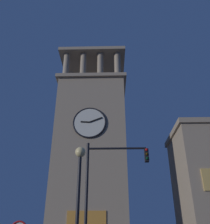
{
  "coord_description": "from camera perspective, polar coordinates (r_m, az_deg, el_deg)",
  "views": [
    {
      "loc": [
        -4.78,
        20.76,
        1.72
      ],
      "look_at": [
        -4.18,
        -4.53,
        14.85
      ],
      "focal_mm": 40.21,
      "sensor_mm": 36.0,
      "label": 1
    }
  ],
  "objects": [
    {
      "name": "street_lamp",
      "position": [
        10.45,
        -5.99,
        -16.4
      ],
      "size": [
        0.44,
        0.44,
        5.32
      ],
      "color": "black",
      "rests_on": "ground_plane"
    },
    {
      "name": "traffic_signal_mid",
      "position": [
        14.07,
        0.11,
        -15.96
      ],
      "size": [
        3.53,
        0.41,
        6.83
      ],
      "color": "black",
      "rests_on": "ground_plane"
    },
    {
      "name": "clocktower",
      "position": [
        26.48,
        -3.14,
        -10.62
      ],
      "size": [
        7.58,
        7.17,
        23.71
      ],
      "color": "gray",
      "rests_on": "ground_plane"
    }
  ]
}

